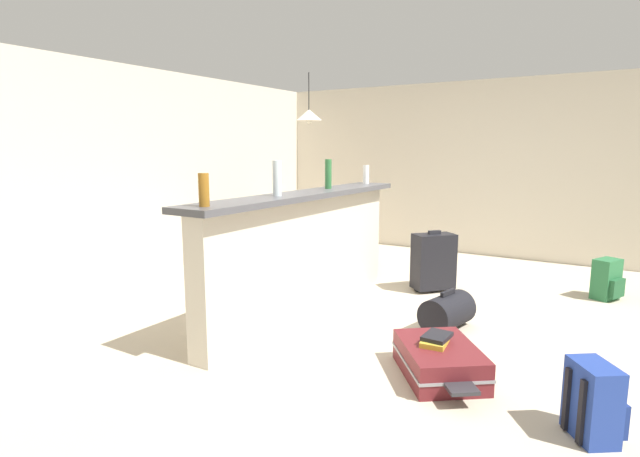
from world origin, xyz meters
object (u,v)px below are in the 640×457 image
bottle_green (328,174)px  bottle_white (366,175)px  duffel_bag_black (447,312)px  bottle_clear (277,178)px  backpack_blue (594,403)px  dining_chair_near_partition (346,229)px  dining_chair_far_side (285,222)px  suitcase_upright_black (433,261)px  bottle_amber (204,190)px  dining_table (315,216)px  pendant_lamp (309,115)px  book_stack (436,339)px  suitcase_flat_maroon (439,361)px  backpack_green (607,280)px

bottle_green → bottle_white: size_ratio=1.39×
bottle_green → duffel_bag_black: bearing=-96.9°
bottle_clear → backpack_blue: bearing=-101.3°
dining_chair_near_partition → dining_chair_far_side: (0.11, 1.04, 0.00)m
bottle_green → suitcase_upright_black: bottle_green is taller
bottle_white → duffel_bag_black: size_ratio=0.39×
bottle_amber → dining_table: size_ratio=0.21×
bottle_white → pendant_lamp: (0.45, 1.05, 0.71)m
suitcase_upright_black → book_stack: bearing=-160.6°
duffel_bag_black → backpack_blue: bearing=-135.8°
bottle_green → dining_chair_far_side: bearing=47.6°
dining_table → book_stack: (-2.42, -2.50, -0.39)m
bottle_white → book_stack: 2.60m
book_stack → dining_table: bearing=46.0°
duffel_bag_black → dining_chair_near_partition: bearing=51.0°
dining_chair_far_side → duffel_bag_black: 3.27m
bottle_white → suitcase_flat_maroon: bearing=-141.3°
bottle_green → pendant_lamp: pendant_lamp is taller
book_stack → dining_chair_far_side: bearing=50.8°
bottle_clear → pendant_lamp: pendant_lamp is taller
bottle_clear → backpack_green: 3.60m
suitcase_upright_black → backpack_blue: bearing=-143.7°
book_stack → pendant_lamp: bearing=47.4°
bottle_amber → backpack_blue: (0.39, -2.42, -1.06)m
bottle_white → bottle_green: bearing=179.1°
suitcase_upright_black → bottle_white: bearing=97.1°
dining_table → book_stack: bearing=-134.0°
bottle_green → suitcase_upright_black: size_ratio=0.43×
bottle_amber → dining_table: bottle_amber is taller
bottle_amber → book_stack: size_ratio=0.89×
dining_table → suitcase_upright_black: 1.88m
dining_chair_near_partition → pendant_lamp: bearing=94.7°
bottle_clear → backpack_blue: 2.73m
suitcase_upright_black → bottle_clear: bearing=156.6°
suitcase_flat_maroon → book_stack: 0.15m
pendant_lamp → book_stack: size_ratio=2.50×
pendant_lamp → suitcase_flat_maroon: (-2.35, -2.57, -1.86)m
suitcase_flat_maroon → bottle_green: bearing=54.7°
bottle_green → backpack_green: (1.56, -2.43, -1.09)m
bottle_clear → suitcase_flat_maroon: 1.93m
suitcase_upright_black → backpack_blue: suitcase_upright_black is taller
bottle_amber → backpack_green: 4.22m
bottle_clear → duffel_bag_black: bearing=-60.3°
bottle_white → pendant_lamp: bearing=66.8°
dining_chair_near_partition → duffel_bag_black: bearing=-129.0°
bottle_green → dining_table: bottle_green is taller
bottle_clear → book_stack: size_ratio=1.15×
bottle_green → dining_table: 1.80m
bottle_amber → duffel_bag_black: bottle_amber is taller
dining_table → book_stack: 3.50m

